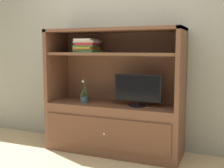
# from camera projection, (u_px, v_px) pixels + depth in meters

# --- Properties ---
(ground_plane) EXTENTS (8.00, 8.00, 0.00)m
(ground_plane) POSITION_uv_depth(u_px,v_px,m) (100.00, 162.00, 3.25)
(ground_plane) COLOR tan
(painted_rear_wall) EXTENTS (6.00, 0.10, 2.80)m
(painted_rear_wall) POSITION_uv_depth(u_px,v_px,m) (124.00, 39.00, 3.76)
(painted_rear_wall) COLOR gray
(painted_rear_wall) RESTS_ON ground_plane
(media_console) EXTENTS (1.67, 0.57, 1.51)m
(media_console) POSITION_uv_depth(u_px,v_px,m) (114.00, 113.00, 3.56)
(media_console) COLOR brown
(media_console) RESTS_ON ground_plane
(tv_monitor) EXTENTS (0.57, 0.20, 0.38)m
(tv_monitor) POSITION_uv_depth(u_px,v_px,m) (137.00, 90.00, 3.37)
(tv_monitor) COLOR black
(tv_monitor) RESTS_ON media_console
(potted_plant) EXTENTS (0.10, 0.11, 0.31)m
(potted_plant) POSITION_uv_depth(u_px,v_px,m) (84.00, 99.00, 3.60)
(potted_plant) COLOR #384C56
(potted_plant) RESTS_ON media_console
(magazine_stack) EXTENTS (0.31, 0.36, 0.16)m
(magazine_stack) POSITION_uv_depth(u_px,v_px,m) (87.00, 46.00, 3.58)
(magazine_stack) COLOR #338C4C
(magazine_stack) RESTS_ON media_console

